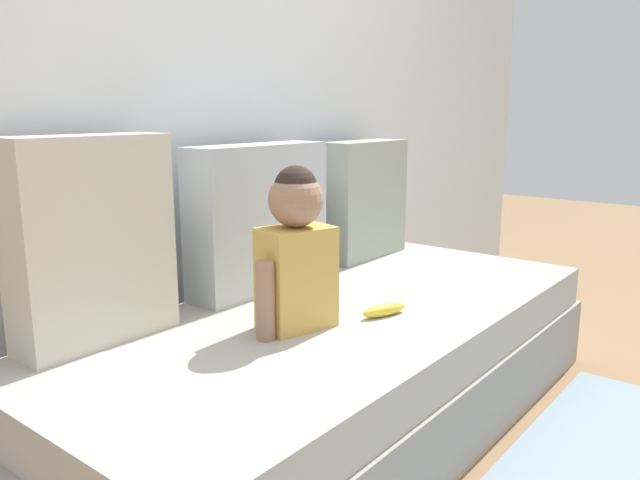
{
  "coord_description": "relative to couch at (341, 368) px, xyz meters",
  "views": [
    {
      "loc": [
        -1.57,
        -1.17,
        1.06
      ],
      "look_at": [
        -0.11,
        0.0,
        0.67
      ],
      "focal_mm": 34.76,
      "sensor_mm": 36.0,
      "label": 1
    }
  ],
  "objects": [
    {
      "name": "throw_pillow_left",
      "position": [
        -0.66,
        0.37,
        0.5
      ],
      "size": [
        0.45,
        0.16,
        0.58
      ],
      "primitive_type": "cube",
      "color": "beige",
      "rests_on": "couch"
    },
    {
      "name": "ground_plane",
      "position": [
        0.0,
        0.0,
        -0.21
      ],
      "size": [
        12.0,
        12.0,
        0.0
      ],
      "primitive_type": "plane",
      "color": "#93704C"
    },
    {
      "name": "throw_pillow_right",
      "position": [
        0.66,
        0.37,
        0.47
      ],
      "size": [
        0.45,
        0.16,
        0.51
      ],
      "primitive_type": "cube",
      "color": "#99A393",
      "rests_on": "couch"
    },
    {
      "name": "banana",
      "position": [
        0.02,
        -0.15,
        0.23
      ],
      "size": [
        0.18,
        0.1,
        0.04
      ],
      "primitive_type": "ellipsoid",
      "rotation": [
        0.0,
        0.0,
        -0.32
      ],
      "color": "yellow",
      "rests_on": "couch"
    },
    {
      "name": "toddler",
      "position": [
        -0.23,
        -0.0,
        0.45
      ],
      "size": [
        0.33,
        0.19,
        0.49
      ],
      "color": "gold",
      "rests_on": "couch"
    },
    {
      "name": "throw_pillow_center",
      "position": [
        0.0,
        0.37,
        0.47
      ],
      "size": [
        0.58,
        0.16,
        0.53
      ],
      "primitive_type": "cube",
      "color": "#B2BCC6",
      "rests_on": "couch"
    },
    {
      "name": "back_wall",
      "position": [
        0.0,
        0.6,
        0.95
      ],
      "size": [
        5.33,
        0.1,
        2.31
      ],
      "primitive_type": "cube",
      "color": "silver",
      "rests_on": "ground"
    },
    {
      "name": "couch",
      "position": [
        0.0,
        0.0,
        0.0
      ],
      "size": [
        2.13,
        0.94,
        0.42
      ],
      "color": "#9C978F",
      "rests_on": "ground"
    }
  ]
}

